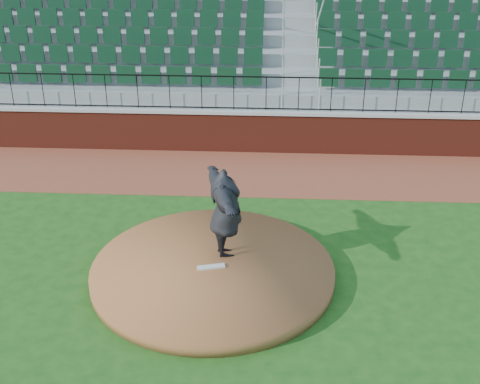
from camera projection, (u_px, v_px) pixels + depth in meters
name	position (u px, v px, depth m)	size (l,w,h in m)	color
ground	(236.00, 281.00, 12.99)	(90.00, 90.00, 0.00)	#1D4C15
warning_track	(247.00, 172.00, 17.82)	(34.00, 3.20, 0.01)	brown
field_wall	(250.00, 132.00, 18.99)	(34.00, 0.35, 1.20)	maroon
wall_cap	(250.00, 111.00, 18.70)	(34.00, 0.45, 0.10)	#B7B7B7
wall_railing	(250.00, 93.00, 18.46)	(34.00, 0.05, 1.00)	black
seating_stands	(253.00, 54.00, 20.68)	(34.00, 5.10, 4.60)	gray
concourse_wall	(256.00, 22.00, 22.98)	(34.00, 0.50, 5.50)	maroon
pitchers_mound	(213.00, 271.00, 13.08)	(5.03, 5.03, 0.25)	brown
pitching_rubber	(211.00, 267.00, 12.97)	(0.57, 0.14, 0.04)	silver
pitcher	(226.00, 213.00, 13.02)	(2.44, 0.66, 1.99)	black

